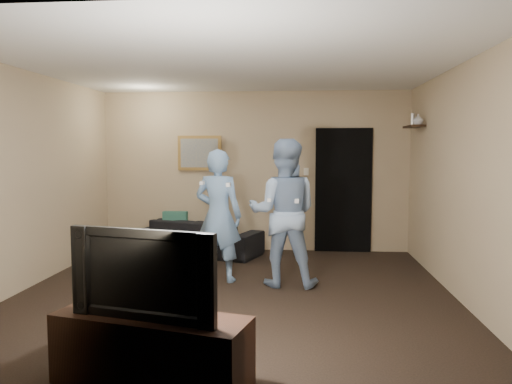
# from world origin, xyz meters

# --- Properties ---
(ground) EXTENTS (5.00, 5.00, 0.00)m
(ground) POSITION_xyz_m (0.00, 0.00, 0.00)
(ground) COLOR black
(ground) RESTS_ON ground
(ceiling) EXTENTS (5.00, 5.00, 0.04)m
(ceiling) POSITION_xyz_m (0.00, 0.00, 2.60)
(ceiling) COLOR silver
(ceiling) RESTS_ON wall_back
(wall_back) EXTENTS (5.00, 0.04, 2.60)m
(wall_back) POSITION_xyz_m (0.00, 2.50, 1.30)
(wall_back) COLOR tan
(wall_back) RESTS_ON ground
(wall_front) EXTENTS (5.00, 0.04, 2.60)m
(wall_front) POSITION_xyz_m (0.00, -2.50, 1.30)
(wall_front) COLOR tan
(wall_front) RESTS_ON ground
(wall_left) EXTENTS (0.04, 5.00, 2.60)m
(wall_left) POSITION_xyz_m (-2.50, 0.00, 1.30)
(wall_left) COLOR tan
(wall_left) RESTS_ON ground
(wall_right) EXTENTS (0.04, 5.00, 2.60)m
(wall_right) POSITION_xyz_m (2.50, 0.00, 1.30)
(wall_right) COLOR tan
(wall_right) RESTS_ON ground
(sofa) EXTENTS (2.04, 1.31, 0.55)m
(sofa) POSITION_xyz_m (-0.81, 2.09, 0.28)
(sofa) COLOR black
(sofa) RESTS_ON ground
(throw_pillow) EXTENTS (0.39, 0.13, 0.39)m
(throw_pillow) POSITION_xyz_m (-1.23, 2.09, 0.48)
(throw_pillow) COLOR #1B5145
(throw_pillow) RESTS_ON sofa
(painting_frame) EXTENTS (0.72, 0.05, 0.57)m
(painting_frame) POSITION_xyz_m (-0.90, 2.48, 1.60)
(painting_frame) COLOR olive
(painting_frame) RESTS_ON wall_back
(painting_canvas) EXTENTS (0.62, 0.01, 0.47)m
(painting_canvas) POSITION_xyz_m (-0.90, 2.45, 1.60)
(painting_canvas) COLOR slate
(painting_canvas) RESTS_ON painting_frame
(doorway) EXTENTS (0.90, 0.06, 2.00)m
(doorway) POSITION_xyz_m (1.45, 2.47, 1.00)
(doorway) COLOR black
(doorway) RESTS_ON ground
(light_switch) EXTENTS (0.08, 0.02, 0.12)m
(light_switch) POSITION_xyz_m (0.85, 2.48, 1.30)
(light_switch) COLOR silver
(light_switch) RESTS_ON wall_back
(wall_shelf) EXTENTS (0.20, 0.60, 0.03)m
(wall_shelf) POSITION_xyz_m (2.39, 1.80, 1.99)
(wall_shelf) COLOR black
(wall_shelf) RESTS_ON wall_right
(shelf_vase) EXTENTS (0.18, 0.18, 0.15)m
(shelf_vase) POSITION_xyz_m (2.39, 1.55, 2.08)
(shelf_vase) COLOR #BBBBC0
(shelf_vase) RESTS_ON wall_shelf
(shelf_figurine) EXTENTS (0.06, 0.06, 0.18)m
(shelf_figurine) POSITION_xyz_m (2.39, 1.88, 2.09)
(shelf_figurine) COLOR silver
(shelf_figurine) RESTS_ON wall_shelf
(tv_console) EXTENTS (1.47, 0.78, 0.50)m
(tv_console) POSITION_xyz_m (-0.29, -2.32, 0.25)
(tv_console) COLOR black
(tv_console) RESTS_ON ground
(television) EXTENTS (1.10, 0.40, 0.63)m
(television) POSITION_xyz_m (-0.29, -2.32, 0.82)
(television) COLOR black
(television) RESTS_ON tv_console
(wii_player_left) EXTENTS (0.68, 0.55, 1.66)m
(wii_player_left) POSITION_xyz_m (-0.27, 0.50, 0.83)
(wii_player_left) COLOR #6B90BA
(wii_player_left) RESTS_ON ground
(wii_player_right) EXTENTS (0.90, 0.72, 1.79)m
(wii_player_right) POSITION_xyz_m (0.55, 0.37, 0.89)
(wii_player_right) COLOR #849DC0
(wii_player_right) RESTS_ON ground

